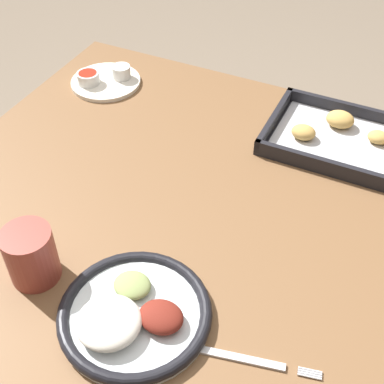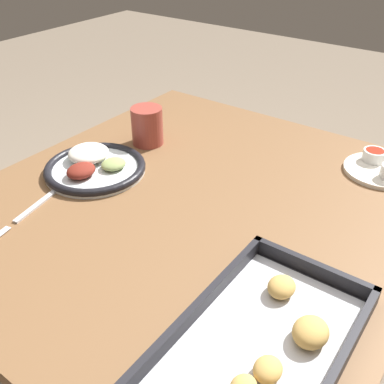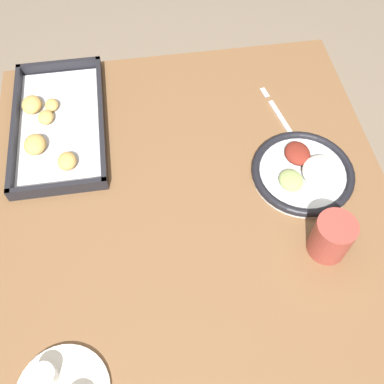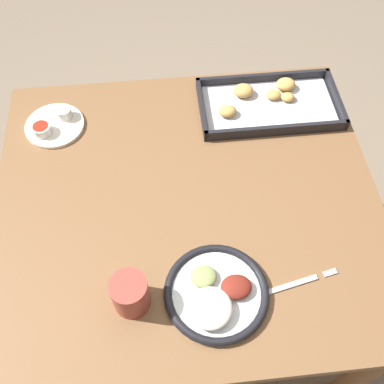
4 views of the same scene
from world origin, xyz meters
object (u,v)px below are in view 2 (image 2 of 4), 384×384
(dinner_plate, at_px, (94,166))
(fork, at_px, (38,204))
(baking_tray, at_px, (261,353))
(drinking_cup, at_px, (147,126))
(saucer_plate, at_px, (380,167))

(dinner_plate, distance_m, fork, 0.17)
(fork, height_order, baking_tray, baking_tray)
(drinking_cup, bearing_deg, baking_tray, 53.62)
(baking_tray, bearing_deg, drinking_cup, -126.38)
(dinner_plate, xyz_separation_m, fork, (0.17, 0.01, -0.01))
(saucer_plate, distance_m, drinking_cup, 0.60)
(fork, relative_size, baking_tray, 0.53)
(saucer_plate, distance_m, baking_tray, 0.64)
(fork, relative_size, saucer_plate, 1.30)
(baking_tray, relative_size, drinking_cup, 4.19)
(saucer_plate, relative_size, baking_tray, 0.41)
(dinner_plate, height_order, drinking_cup, drinking_cup)
(dinner_plate, distance_m, baking_tray, 0.63)
(drinking_cup, bearing_deg, saucer_plate, 110.96)
(baking_tray, height_order, drinking_cup, drinking_cup)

